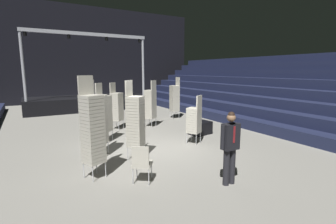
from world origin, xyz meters
TOP-DOWN VIEW (x-y plane):
  - ground_plane at (0.00, 0.00)m, footprint 22.00×30.00m
  - arena_end_wall at (0.00, 15.00)m, footprint 22.00×0.30m
  - bleacher_bank_right at (8.00, 1.00)m, footprint 6.00×24.00m
  - stage_riser at (-0.00, 10.22)m, footprint 7.88×2.99m
  - man_with_tie at (0.40, -3.27)m, footprint 0.57×0.24m
  - chair_stack_front_left at (1.65, -0.09)m, footprint 0.60×0.60m
  - chair_stack_front_right at (-0.85, -0.56)m, footprint 0.62×0.62m
  - chair_stack_mid_left at (-0.09, 3.53)m, footprint 0.62×0.62m
  - chair_stack_mid_right at (3.59, 4.50)m, footprint 0.47×0.47m
  - chair_stack_mid_centre at (-1.15, 1.78)m, footprint 0.62×0.62m
  - chair_stack_rear_left at (-1.71, 0.31)m, footprint 0.60×0.60m
  - chair_stack_rear_right at (-2.29, -1.32)m, footprint 0.57×0.57m
  - chair_stack_rear_centre at (1.48, 3.26)m, footprint 0.60×0.60m
  - equipment_road_case at (2.66, 0.85)m, footprint 0.98×0.72m
  - loose_chair_near_man at (-1.37, -2.18)m, footprint 0.62×0.62m

SIDE VIEW (x-z plane):
  - ground_plane at x=0.00m, z-range -0.10..0.00m
  - equipment_road_case at x=2.66m, z-range 0.00..0.54m
  - loose_chair_near_man at x=-1.37m, z-range 0.06..1.01m
  - stage_riser at x=0.00m, z-range -1.96..3.05m
  - chair_stack_front_left at x=1.65m, z-range 0.00..1.80m
  - man_with_tie at x=0.40m, z-range 0.12..1.87m
  - chair_stack_mid_left at x=-0.09m, z-range 0.00..2.14m
  - chair_stack_mid_centre at x=-1.15m, z-range 0.00..2.22m
  - chair_stack_rear_centre at x=1.48m, z-range 0.00..2.22m
  - chair_stack_mid_right at x=3.59m, z-range 0.00..2.30m
  - chair_stack_front_right at x=-0.85m, z-range 0.00..2.39m
  - chair_stack_rear_left at x=-1.71m, z-range 0.00..2.39m
  - chair_stack_rear_right at x=-2.29m, z-range 0.00..2.56m
  - bleacher_bank_right at x=8.00m, z-range 0.00..3.60m
  - arena_end_wall at x=0.00m, z-range 0.00..8.00m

